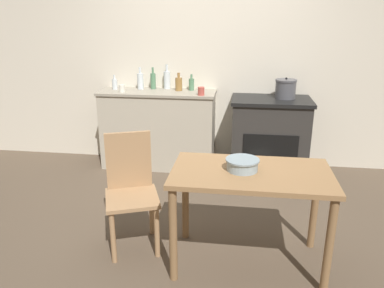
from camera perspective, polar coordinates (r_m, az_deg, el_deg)
The scene contains 17 objects.
ground_plane at distance 3.51m, azimuth -0.88°, elevation -11.52°, with size 14.00×14.00×0.00m, color brown.
wall_back at distance 4.64m, azimuth 2.09°, elevation 12.56°, with size 8.00×0.07×2.55m.
counter_cabinet at distance 4.61m, azimuth -5.10°, elevation 2.29°, with size 1.38×0.51×0.94m.
stove at distance 4.47m, azimuth 11.67°, elevation 1.16°, with size 0.90×0.62×0.90m.
work_table at distance 2.71m, azimuth 8.92°, elevation -6.33°, with size 1.13×0.64×0.75m.
chair at distance 3.02m, azimuth -9.29°, elevation -6.67°, with size 0.52×0.52×0.92m.
flour_sack at distance 4.16m, azimuth 10.29°, elevation -4.51°, with size 0.23×0.16×0.30m, color beige.
stock_pot at distance 4.39m, azimuth 14.07°, elevation 8.16°, with size 0.24×0.24×0.24m.
mixing_bowl_large at distance 2.65m, azimuth 7.68°, elevation -3.02°, with size 0.24×0.24×0.08m.
bottle_far_left at distance 4.50m, azimuth -2.04°, elevation 9.16°, with size 0.08×0.08×0.21m.
bottle_left at distance 4.63m, azimuth -5.95°, elevation 9.58°, with size 0.06×0.06×0.26m.
bottle_mid_left at distance 4.68m, azimuth -11.69°, elevation 8.97°, with size 0.06×0.06×0.17m.
bottle_center_left at distance 4.64m, azimuth -7.87°, elevation 9.52°, with size 0.08×0.08×0.26m.
bottle_center at distance 4.64m, azimuth -3.83°, elevation 9.80°, with size 0.08×0.08×0.29m.
bottle_center_right at distance 4.52m, azimuth -0.08°, elevation 9.11°, with size 0.06×0.06×0.19m.
cup_mid_right at distance 4.50m, azimuth -10.65°, elevation 8.33°, with size 0.07×0.07×0.08m, color silver.
cup_right at distance 4.23m, azimuth 1.40°, elevation 8.05°, with size 0.07×0.07×0.09m, color #B74C42.
Camera 1 is at (0.47, -3.00, 1.77)m, focal length 35.00 mm.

